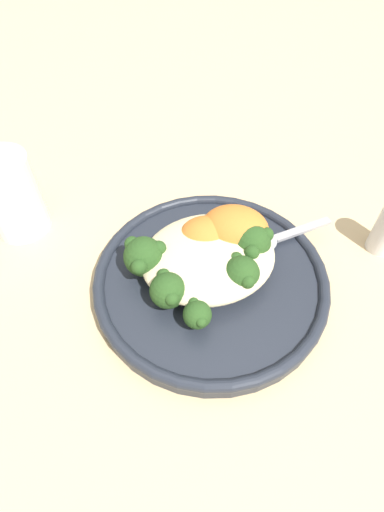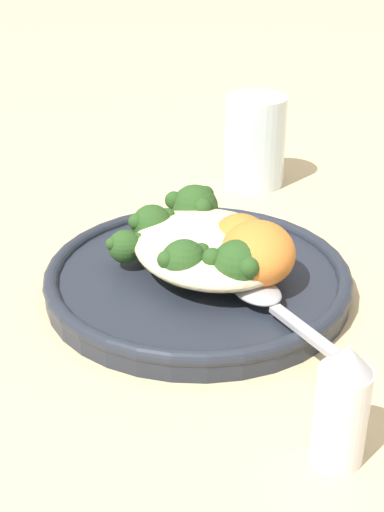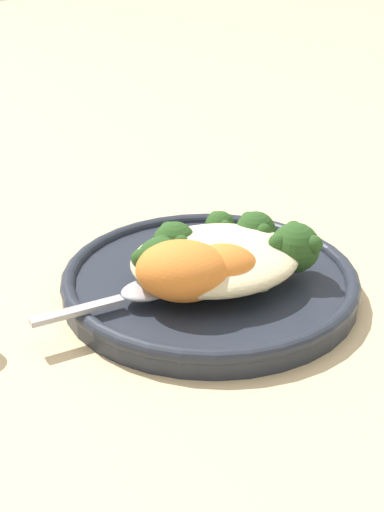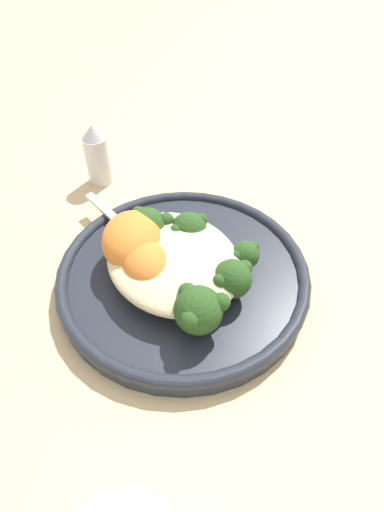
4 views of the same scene
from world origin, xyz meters
The scene contains 12 objects.
ground_plane centered at (0.00, 0.00, 0.00)m, with size 4.00×4.00×0.00m, color #D6B784.
plate centered at (-0.01, 0.01, 0.01)m, with size 0.24×0.24×0.02m.
quinoa_mound centered at (-0.01, 0.00, 0.04)m, with size 0.14×0.11×0.03m, color beige.
broccoli_stalk_0 centered at (0.04, -0.02, 0.04)m, with size 0.10×0.04×0.04m.
broccoli_stalk_1 centered at (0.03, 0.02, 0.04)m, with size 0.08×0.08×0.03m.
broccoli_stalk_2 centered at (0.02, 0.04, 0.03)m, with size 0.05×0.12×0.03m.
broccoli_stalk_3 centered at (-0.02, 0.02, 0.04)m, with size 0.07×0.11×0.04m.
broccoli_stalk_4 centered at (-0.05, 0.00, 0.04)m, with size 0.09×0.06×0.04m.
sweet_potato_chunk_0 centered at (-0.01, -0.02, 0.04)m, with size 0.06×0.04×0.04m, color orange.
sweet_potato_chunk_1 centered at (-0.04, -0.02, 0.04)m, with size 0.07×0.06×0.04m, color orange.
spoon centered at (-0.08, -0.01, 0.03)m, with size 0.11×0.04×0.01m.
salt_shaker centered at (-0.21, 0.02, 0.04)m, with size 0.03×0.03×0.08m.
Camera 4 is at (0.21, -0.13, 0.30)m, focal length 28.00 mm.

